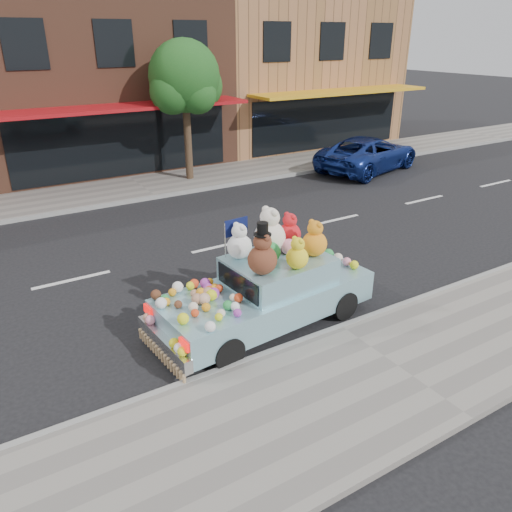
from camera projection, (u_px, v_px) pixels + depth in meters
ground at (222, 246)px, 13.67m from camera, size 120.00×120.00×0.00m
near_sidewalk at (398, 368)px, 8.57m from camera, size 60.00×3.00×0.12m
far_sidewalk at (141, 187)px, 18.72m from camera, size 60.00×3.00×0.12m
near_kerb at (341, 328)px, 9.74m from camera, size 60.00×0.12×0.13m
far_kerb at (156, 197)px, 17.54m from camera, size 60.00×0.12×0.13m
storefront_mid at (91, 76)px, 21.52m from camera, size 10.00×9.80×7.30m
storefront_right at (282, 68)px, 26.26m from camera, size 10.00×9.80×7.30m
street_tree at (185, 82)px, 18.23m from camera, size 3.00×2.70×5.22m
car_blue at (368, 154)px, 20.92m from camera, size 5.56×3.62×1.42m
art_car at (267, 286)px, 9.72m from camera, size 4.61×2.10×2.33m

